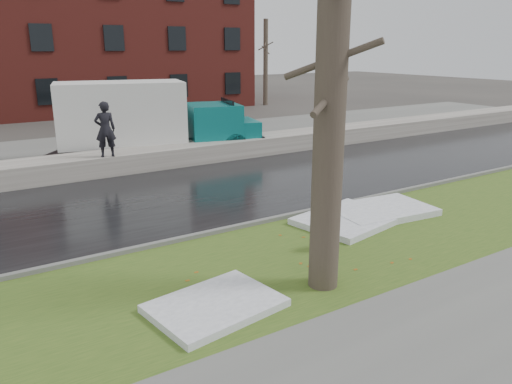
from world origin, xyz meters
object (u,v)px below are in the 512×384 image
tree (330,100)px  box_truck (147,118)px  fire_hydrant (329,231)px  worker (105,129)px

tree → box_truck: bearing=84.0°
fire_hydrant → tree: 3.59m
fire_hydrant → worker: 9.76m
worker → fire_hydrant: bearing=111.9°
box_truck → fire_hydrant: bearing=-76.8°
fire_hydrant → box_truck: box_truck is taller
tree → fire_hydrant: bearing=45.8°
tree → box_truck: size_ratio=0.74×
box_truck → worker: (-2.35, -2.21, 0.05)m
tree → box_truck: tree is taller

